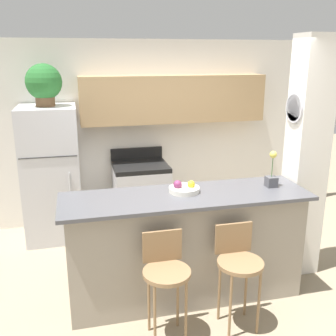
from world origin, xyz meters
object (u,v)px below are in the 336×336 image
object	(u,v)px
fruit_bowl	(184,189)
bar_stool_right	(238,262)
stove_range	(141,195)
potted_plant_on_fridge	(44,83)
bar_stool_left	(166,271)
orchid_vase	(272,175)
refrigerator	(52,174)

from	to	relation	value
fruit_bowl	bar_stool_right	bearing A→B (deg)	-61.70
stove_range	potted_plant_on_fridge	distance (m)	1.94
bar_stool_left	bar_stool_right	distance (m)	0.65
bar_stool_right	potted_plant_on_fridge	world-z (taller)	potted_plant_on_fridge
bar_stool_right	orchid_vase	bearing A→B (deg)	44.66
refrigerator	bar_stool_right	size ratio (longest dim) A/B	1.87
bar_stool_left	potted_plant_on_fridge	bearing A→B (deg)	113.71
orchid_vase	stove_range	bearing A→B (deg)	120.78
bar_stool_right	fruit_bowl	xyz separation A→B (m)	(-0.32, 0.60, 0.50)
bar_stool_left	fruit_bowl	world-z (taller)	fruit_bowl
bar_stool_right	potted_plant_on_fridge	size ratio (longest dim) A/B	1.81
bar_stool_left	fruit_bowl	bearing A→B (deg)	61.73
potted_plant_on_fridge	orchid_vase	distance (m)	2.88
bar_stool_left	orchid_vase	xyz separation A→B (m)	(1.21, 0.56, 0.58)
potted_plant_on_fridge	bar_stool_left	bearing A→B (deg)	-66.29
refrigerator	bar_stool_right	bearing A→B (deg)	-53.94
stove_range	fruit_bowl	world-z (taller)	fruit_bowl
potted_plant_on_fridge	orchid_vase	world-z (taller)	potted_plant_on_fridge
stove_range	orchid_vase	size ratio (longest dim) A/B	2.94
orchid_vase	fruit_bowl	distance (m)	0.89
refrigerator	potted_plant_on_fridge	bearing A→B (deg)	116.33
stove_range	bar_stool_left	bearing A→B (deg)	-94.53
bar_stool_left	orchid_vase	distance (m)	1.45
bar_stool_right	orchid_vase	distance (m)	0.98
refrigerator	potted_plant_on_fridge	xyz separation A→B (m)	(-0.00, 0.00, 1.15)
bar_stool_left	potted_plant_on_fridge	size ratio (longest dim) A/B	1.81
bar_stool_right	fruit_bowl	distance (m)	0.84
fruit_bowl	stove_range	bearing A→B (deg)	94.85
refrigerator	bar_stool_right	xyz separation A→B (m)	(1.63, -2.24, -0.25)
potted_plant_on_fridge	orchid_vase	xyz separation A→B (m)	(2.19, -1.68, -0.81)
refrigerator	orchid_vase	xyz separation A→B (m)	(2.19, -1.68, 0.33)
refrigerator	fruit_bowl	world-z (taller)	refrigerator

